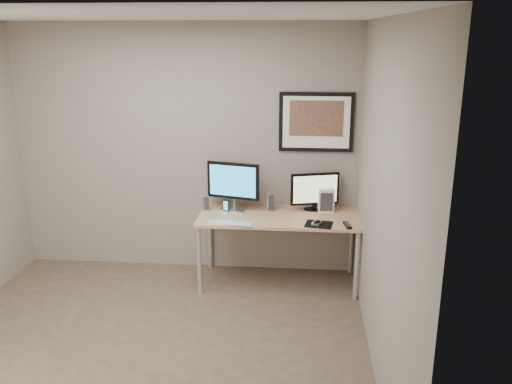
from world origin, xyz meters
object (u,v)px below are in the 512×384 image
monitor_large (233,184)px  keyboard (230,223)px  fan_unit (326,200)px  monitor_tv (315,191)px  speaker_left (206,203)px  speaker_right (270,202)px  framed_art (316,122)px  phone_dock (226,206)px  desk (279,222)px

monitor_large → keyboard: bearing=-73.7°
keyboard → fan_unit: fan_unit is taller
keyboard → monitor_tv: bearing=38.5°
speaker_left → speaker_right: (0.66, 0.03, 0.02)m
monitor_large → monitor_tv: (0.83, 0.07, -0.07)m
framed_art → fan_unit: 0.80m
speaker_right → phone_dock: bearing=169.3°
speaker_left → keyboard: speaker_left is taller
framed_art → fan_unit: framed_art is taller
speaker_left → fan_unit: size_ratio=0.66×
monitor_tv → fan_unit: monitor_tv is taller
framed_art → speaker_right: framed_art is taller
monitor_large → phone_dock: size_ratio=3.95×
monitor_tv → speaker_right: monitor_tv is taller
fan_unit → speaker_left: bearing=177.5°
framed_art → monitor_large: (-0.82, -0.20, -0.61)m
framed_art → monitor_tv: bearing=-88.3°
speaker_left → keyboard: bearing=-77.6°
desk → monitor_tv: size_ratio=3.24×
desk → fan_unit: bearing=19.8°
speaker_right → fan_unit: bearing=-21.3°
speaker_left → speaker_right: bearing=-22.3°
speaker_right → fan_unit: fan_unit is taller
framed_art → phone_dock: size_ratio=5.46×
phone_dock → keyboard: 0.34m
monitor_large → speaker_left: size_ratio=3.42×
speaker_left → speaker_right: size_ratio=0.82×
phone_dock → fan_unit: (1.01, 0.12, 0.05)m
monitor_large → monitor_tv: size_ratio=1.10×
monitor_tv → keyboard: monitor_tv is taller
phone_dock → fan_unit: 1.02m
speaker_left → monitor_tv: bearing=-20.7°
desk → speaker_left: (-0.76, 0.11, 0.15)m
fan_unit → speaker_right: bearing=177.3°
speaker_left → phone_dock: 0.23m
desk → keyboard: size_ratio=3.64×
desk → monitor_tv: 0.49m
monitor_tv → speaker_left: bearing=169.4°
monitor_large → monitor_tv: monitor_large is taller
speaker_right → fan_unit: 0.57m
monitor_large → speaker_right: monitor_large is taller
fan_unit → keyboard: bearing=-159.1°
phone_dock → desk: bearing=16.9°
framed_art → phone_dock: 1.25m
speaker_right → speaker_left: bearing=158.9°
desk → keyboard: (-0.46, -0.28, 0.07)m
desk → phone_dock: (-0.54, 0.04, 0.13)m
phone_dock → fan_unit: size_ratio=0.57×
monitor_large → speaker_right: 0.41m
speaker_left → framed_art: bearing=-13.9°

